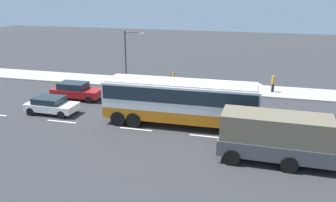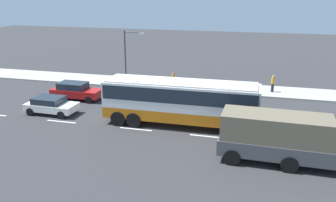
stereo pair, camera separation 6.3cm
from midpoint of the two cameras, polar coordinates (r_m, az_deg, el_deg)
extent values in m
plane|color=#333335|center=(27.12, 1.45, -3.19)|extent=(120.00, 120.00, 0.00)
cube|color=#A8A399|center=(36.30, 5.08, 2.29)|extent=(80.00, 4.00, 0.15)
cube|color=white|center=(28.15, -16.65, -3.16)|extent=(2.40, 0.16, 0.01)
cube|color=white|center=(25.65, -5.12, -4.50)|extent=(2.40, 0.16, 0.01)
cube|color=white|center=(24.48, 6.35, -5.66)|extent=(2.40, 0.16, 0.01)
cube|color=white|center=(24.35, 17.99, -6.60)|extent=(2.40, 0.16, 0.01)
cube|color=orange|center=(25.95, 2.06, -1.92)|extent=(11.18, 2.61, 0.81)
cube|color=white|center=(25.54, 2.09, 0.87)|extent=(11.18, 2.61, 1.83)
cube|color=#1E2833|center=(25.47, 2.10, 1.44)|extent=(10.96, 2.64, 1.01)
cube|color=#1E2833|center=(24.98, 14.59, 0.13)|extent=(0.13, 2.34, 1.47)
cube|color=white|center=(25.28, 2.12, 2.99)|extent=(10.74, 2.45, 0.12)
cylinder|color=black|center=(26.74, 11.00, -2.58)|extent=(1.10, 0.31, 1.10)
cylinder|color=black|center=(24.46, 10.60, -4.50)|extent=(1.10, 0.31, 1.10)
cylinder|color=black|center=(28.00, -3.78, -1.35)|extent=(1.10, 0.31, 1.10)
cylinder|color=black|center=(25.83, -5.46, -3.05)|extent=(1.10, 0.31, 1.10)
cylinder|color=black|center=(28.38, -6.08, -1.14)|extent=(1.10, 0.31, 1.10)
cylinder|color=black|center=(26.25, -7.93, -2.80)|extent=(1.10, 0.31, 1.10)
cube|color=#4C4C4F|center=(21.52, 16.73, -7.04)|extent=(6.39, 2.50, 0.90)
cube|color=#6B604C|center=(21.06, 17.02, -4.07)|extent=(6.14, 2.40, 1.50)
cylinder|color=black|center=(22.76, 18.77, -7.09)|extent=(0.97, 0.30, 0.96)
cylinder|color=black|center=(20.74, 18.94, -9.61)|extent=(0.97, 0.30, 0.96)
cylinder|color=black|center=(22.77, 10.92, -6.42)|extent=(0.97, 0.30, 0.96)
cylinder|color=black|center=(20.75, 10.28, -8.87)|extent=(0.97, 0.30, 0.96)
cube|color=white|center=(29.94, -18.04, -0.84)|extent=(4.11, 1.99, 0.55)
cube|color=#1E2833|center=(29.92, -18.50, 0.15)|extent=(2.28, 1.79, 0.49)
cylinder|color=black|center=(30.02, -14.85, -1.06)|extent=(0.64, 0.21, 0.64)
cylinder|color=black|center=(28.58, -16.68, -2.17)|extent=(0.64, 0.21, 0.64)
cylinder|color=black|center=(31.50, -19.18, -0.59)|extent=(0.64, 0.21, 0.64)
cylinder|color=black|center=(30.13, -21.13, -1.62)|extent=(0.64, 0.21, 0.64)
cube|color=#B21919|center=(33.18, -14.34, 1.35)|extent=(4.52, 1.79, 0.65)
cube|color=#1E2833|center=(33.19, -14.93, 2.41)|extent=(2.49, 1.64, 0.58)
cylinder|color=black|center=(33.25, -11.19, 1.01)|extent=(0.64, 0.20, 0.64)
cylinder|color=black|center=(31.82, -12.51, 0.17)|extent=(0.64, 0.20, 0.64)
cylinder|color=black|center=(34.76, -15.94, 1.39)|extent=(0.64, 0.20, 0.64)
cylinder|color=black|center=(33.40, -17.39, 0.60)|extent=(0.64, 0.20, 0.64)
cube|color=#194799|center=(25.84, 25.02, -4.47)|extent=(4.56, 1.72, 0.65)
cube|color=black|center=(25.62, 24.73, -3.27)|extent=(2.51, 1.59, 0.47)
cylinder|color=black|center=(26.46, 21.18, -4.24)|extent=(0.64, 0.20, 0.64)
cylinder|color=black|center=(24.94, 21.53, -5.61)|extent=(0.64, 0.20, 0.64)
cylinder|color=#38334C|center=(35.49, 16.60, 2.05)|extent=(0.14, 0.14, 0.80)
cylinder|color=#38334C|center=(35.41, 16.37, 2.03)|extent=(0.14, 0.14, 0.80)
cylinder|color=gold|center=(35.28, 16.58, 3.13)|extent=(0.32, 0.32, 0.60)
sphere|color=tan|center=(35.18, 16.64, 3.78)|extent=(0.22, 0.22, 0.22)
cylinder|color=brown|center=(35.45, 1.11, 2.78)|extent=(0.14, 0.14, 0.80)
cylinder|color=brown|center=(35.40, 0.87, 2.75)|extent=(0.14, 0.14, 0.80)
cylinder|color=gold|center=(35.25, 0.99, 3.87)|extent=(0.32, 0.32, 0.60)
sphere|color=#9E7051|center=(35.15, 1.00, 4.52)|extent=(0.22, 0.22, 0.22)
cylinder|color=#47474C|center=(35.93, -6.76, 6.75)|extent=(0.16, 0.16, 5.56)
cylinder|color=#47474C|center=(35.22, -5.58, 10.90)|extent=(1.73, 0.10, 0.10)
cube|color=silver|center=(34.94, -4.23, 10.72)|extent=(0.50, 0.24, 0.16)
camera|label=1|loc=(0.03, 90.07, -0.02)|focal=38.02mm
camera|label=2|loc=(0.03, -89.93, 0.02)|focal=38.02mm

